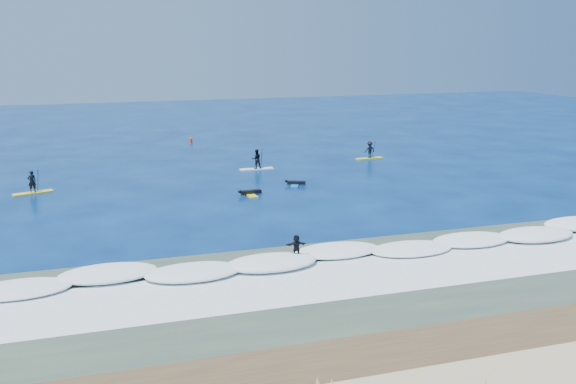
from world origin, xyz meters
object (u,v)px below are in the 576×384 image
object	(u,v)px
sup_paddler_center	(257,161)
wave_surfer	(296,248)
prone_paddler_near	(250,193)
sup_paddler_left	(32,185)
sup_paddler_right	(370,151)
marker_buoy	(191,140)
prone_paddler_far	(295,183)

from	to	relation	value
sup_paddler_center	wave_surfer	distance (m)	24.12
prone_paddler_near	wave_surfer	xyz separation A→B (m)	(-1.25, -14.83, 0.58)
sup_paddler_left	wave_surfer	bearing A→B (deg)	-72.83
sup_paddler_right	prone_paddler_near	size ratio (longest dim) A/B	1.24
sup_paddler_center	marker_buoy	distance (m)	16.66
marker_buoy	sup_paddler_center	bearing A→B (deg)	-78.95
sup_paddler_right	prone_paddler_near	bearing A→B (deg)	-148.98
sup_paddler_right	wave_surfer	world-z (taller)	sup_paddler_right
sup_paddler_left	prone_paddler_far	world-z (taller)	sup_paddler_left
prone_paddler_near	sup_paddler_right	bearing A→B (deg)	-58.19
prone_paddler_near	wave_surfer	size ratio (longest dim) A/B	1.28
wave_surfer	marker_buoy	xyz separation A→B (m)	(0.94, 40.11, -0.40)
sup_paddler_left	prone_paddler_far	size ratio (longest dim) A/B	1.38
sup_paddler_center	prone_paddler_near	size ratio (longest dim) A/B	1.31
wave_surfer	marker_buoy	world-z (taller)	wave_surfer
sup_paddler_left	sup_paddler_center	world-z (taller)	sup_paddler_center
sup_paddler_left	sup_paddler_right	xyz separation A→B (m)	(30.00, 5.33, 0.13)
sup_paddler_right	sup_paddler_left	bearing A→B (deg)	-175.07
sup_paddler_right	prone_paddler_near	distance (m)	18.09
prone_paddler_near	wave_surfer	world-z (taller)	wave_surfer
sup_paddler_right	wave_surfer	distance (m)	30.01
sup_paddler_left	prone_paddler_far	distance (m)	19.92
wave_surfer	sup_paddler_right	bearing A→B (deg)	62.73
sup_paddler_left	marker_buoy	xyz separation A→B (m)	(15.10, 19.95, -0.30)
sup_paddler_center	prone_paddler_far	distance (m)	7.06
sup_paddler_center	sup_paddler_right	world-z (taller)	sup_paddler_center
sup_paddler_left	marker_buoy	world-z (taller)	sup_paddler_left
sup_paddler_center	prone_paddler_far	bearing A→B (deg)	-78.78
sup_paddler_center	wave_surfer	bearing A→B (deg)	-99.64
sup_paddler_center	marker_buoy	bearing A→B (deg)	101.28
sup_paddler_center	sup_paddler_right	size ratio (longest dim) A/B	1.06
sup_paddler_left	wave_surfer	size ratio (longest dim) A/B	1.65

